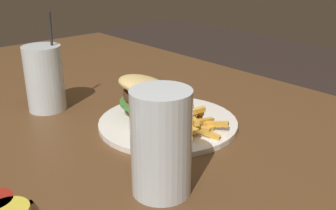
# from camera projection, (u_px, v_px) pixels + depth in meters

# --- Properties ---
(dining_table) EXTENTS (1.54, 1.16, 0.71)m
(dining_table) POSITION_uv_depth(u_px,v_px,m) (60.00, 168.00, 0.75)
(dining_table) COLOR brown
(dining_table) RESTS_ON ground_plane
(meal_plate_near) EXTENTS (0.27, 0.27, 0.10)m
(meal_plate_near) POSITION_uv_depth(u_px,v_px,m) (159.00, 109.00, 0.76)
(meal_plate_near) COLOR white
(meal_plate_near) RESTS_ON dining_table
(beer_glass) EXTENTS (0.08, 0.08, 0.15)m
(beer_glass) POSITION_uv_depth(u_px,v_px,m) (161.00, 145.00, 0.53)
(beer_glass) COLOR silver
(beer_glass) RESTS_ON dining_table
(juice_glass) EXTENTS (0.08, 0.08, 0.20)m
(juice_glass) POSITION_uv_depth(u_px,v_px,m) (45.00, 80.00, 0.81)
(juice_glass) COLOR silver
(juice_glass) RESTS_ON dining_table
(spoon) EXTENTS (0.11, 0.15, 0.01)m
(spoon) POSITION_uv_depth(u_px,v_px,m) (139.00, 95.00, 0.90)
(spoon) COLOR silver
(spoon) RESTS_ON dining_table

